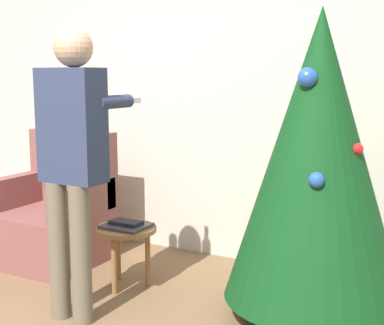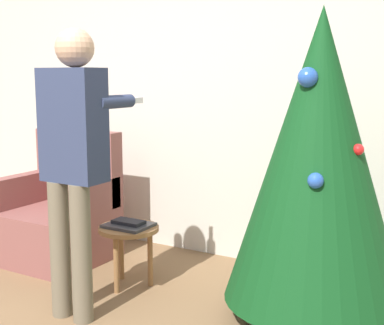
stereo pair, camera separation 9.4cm
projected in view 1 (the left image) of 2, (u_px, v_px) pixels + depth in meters
name	position (u px, v px, depth m)	size (l,w,h in m)	color
wall_back	(196.00, 87.00, 4.23)	(8.00, 0.06, 2.70)	beige
christmas_tree	(317.00, 157.00, 3.05)	(1.05, 1.05, 1.82)	brown
armchair	(54.00, 217.00, 4.20)	(0.80, 0.73, 1.00)	brown
person_standing	(73.00, 150.00, 3.08)	(0.40, 0.57, 1.71)	#6B604C
side_stool	(126.00, 236.00, 3.63)	(0.41, 0.41, 0.42)	olive
laptop	(126.00, 226.00, 3.62)	(0.30, 0.25, 0.02)	#38383D
book	(126.00, 223.00, 3.62)	(0.22, 0.12, 0.02)	black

